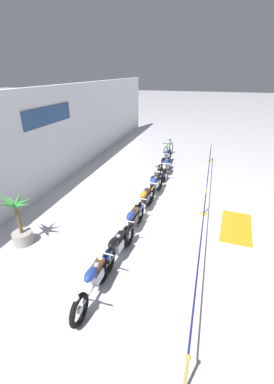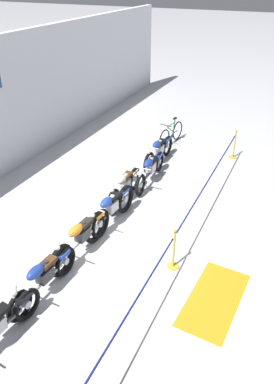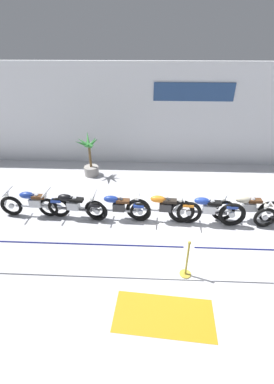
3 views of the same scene
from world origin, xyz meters
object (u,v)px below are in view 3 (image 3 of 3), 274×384
Objects in this scene: motorcycle_blue_2 at (117,207)px; motorcycle_cream_5 at (246,208)px; potted_palm_left_of_row at (90,159)px; stanchion_mid_left at (187,264)px; stanchion_far_left at (129,250)px; motorcycle_blue_0 at (34,204)px; motorcycle_orange_3 at (163,208)px; motorcycle_blue_4 at (207,211)px; floor_banner at (164,315)px; motorcycle_black_1 at (72,206)px.

motorcycle_cream_5 is (3.97, 0.12, 0.01)m from motorcycle_blue_2.
motorcycle_blue_2 is at bearing -178.20° from motorcycle_cream_5.
potted_palm_left_of_row is 6.15m from stanchion_mid_left.
stanchion_far_left is at bearing -75.99° from motorcycle_blue_2.
stanchion_far_left is (3.17, -2.21, 0.29)m from motorcycle_blue_0.
motorcycle_orange_3 is at bearing -176.68° from motorcycle_cream_5.
motorcycle_blue_2 is 3.98m from motorcycle_cream_5.
stanchion_mid_left is (4.52, -2.21, -0.10)m from motorcycle_blue_0.
floor_banner is at bearing -114.00° from motorcycle_blue_4.
stanchion_far_left is (0.53, -2.13, 0.30)m from motorcycle_blue_2.
motorcycle_black_1 is 1.26× the size of potted_palm_left_of_row.
motorcycle_orange_3 is at bearing 67.17° from stanchion_far_left.
stanchion_far_left is 1.55m from floor_banner.
motorcycle_orange_3 reaches higher than motorcycle_blue_2.
motorcycle_blue_2 is 3.53m from floor_banner.
motorcycle_blue_4 is 1.29× the size of potted_palm_left_of_row.
motorcycle_black_1 is (1.21, -0.07, -0.00)m from motorcycle_blue_0.
potted_palm_left_of_row is 6.89m from floor_banner.
motorcycle_blue_2 is at bearing 104.01° from stanchion_far_left.
motorcycle_blue_4 reaches higher than floor_banner.
motorcycle_blue_4 is (4.14, -0.11, 0.03)m from motorcycle_black_1.
motorcycle_black_1 is 1.06× the size of motorcycle_cream_5.
stanchion_far_left is (1.95, -2.14, 0.30)m from motorcycle_black_1.
motorcycle_orange_3 reaches higher than motorcycle_black_1.
motorcycle_blue_4 is at bearing -1.49° from motorcycle_black_1.
motorcycle_cream_5 is (1.26, 0.22, -0.02)m from motorcycle_blue_4.
motorcycle_blue_4 is at bearing 70.14° from floor_banner.
stanchion_mid_left is at bearing 66.89° from floor_banner.
motorcycle_black_1 is 4.14m from motorcycle_blue_4.
motorcycle_black_1 reaches higher than floor_banner.
motorcycle_blue_0 is at bearing 145.04° from stanchion_far_left.
motorcycle_blue_2 is 1.98× the size of stanchion_mid_left.
potted_palm_left_of_row reaches higher than motorcycle_black_1.
motorcycle_black_1 is at bearing 134.23° from floor_banner.
motorcycle_orange_3 is 1.30m from motorcycle_blue_4.
motorcycle_cream_5 is at bearing 3.32° from motorcycle_orange_3.
potted_palm_left_of_row is 0.14× the size of stanchion_far_left.
floor_banner is at bearing -128.30° from motorcycle_cream_5.
potted_palm_left_of_row reaches higher than stanchion_far_left.
motorcycle_blue_0 is 3.87m from stanchion_far_left.
motorcycle_blue_2 is 0.98× the size of motorcycle_cream_5.
motorcycle_blue_2 is at bearing -1.79° from motorcycle_blue_0.
motorcycle_orange_3 is (2.84, -0.03, 0.02)m from motorcycle_black_1.
motorcycle_orange_3 is 2.20× the size of stanchion_mid_left.
motorcycle_blue_4 is 2.19× the size of stanchion_mid_left.
motorcycle_blue_2 is at bearing -64.75° from potted_palm_left_of_row.
motorcycle_orange_3 is 1.01× the size of motorcycle_blue_4.
motorcycle_black_1 is at bearing 178.51° from motorcycle_blue_4.
stanchion_mid_left is (-2.09, -2.26, -0.11)m from motorcycle_cream_5.
motorcycle_blue_4 reaches higher than motorcycle_orange_3.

